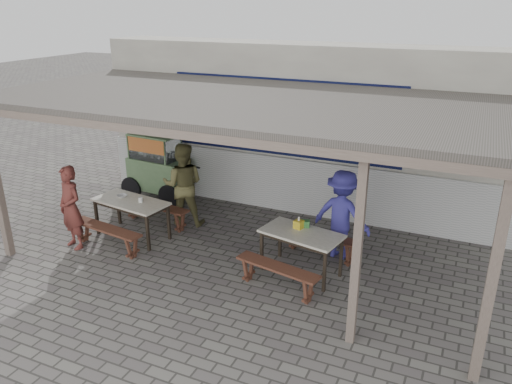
{
  "coord_description": "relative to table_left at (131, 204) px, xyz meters",
  "views": [
    {
      "loc": [
        3.48,
        -6.52,
        4.29
      ],
      "look_at": [
        0.14,
        0.9,
        1.18
      ],
      "focal_mm": 35.0,
      "sensor_mm": 36.0,
      "label": 1
    }
  ],
  "objects": [
    {
      "name": "back_wall",
      "position": [
        2.31,
        3.05,
        1.05
      ],
      "size": [
        9.0,
        1.28,
        3.5
      ],
      "color": "beige",
      "rests_on": "ground"
    },
    {
      "name": "warung_roof",
      "position": [
        2.33,
        0.37,
        2.04
      ],
      "size": [
        9.0,
        4.21,
        2.81
      ],
      "color": "#514B45",
      "rests_on": "ground"
    },
    {
      "name": "condiment_jar",
      "position": [
        0.22,
        0.02,
        0.13
      ],
      "size": [
        0.09,
        0.09,
        0.1
      ],
      "primitive_type": "cylinder",
      "color": "silver",
      "rests_on": "table_left"
    },
    {
      "name": "patron_wall_side",
      "position": [
        0.6,
        0.93,
        0.18
      ],
      "size": [
        1.01,
        0.91,
        1.71
      ],
      "primitive_type": "imported",
      "rotation": [
        0.0,
        0.0,
        3.52
      ],
      "color": "brown",
      "rests_on": "ground"
    },
    {
      "name": "donation_box",
      "position": [
        3.41,
        0.24,
        0.14
      ],
      "size": [
        0.2,
        0.16,
        0.12
      ],
      "primitive_type": "cube",
      "rotation": [
        0.0,
        0.0,
        0.25
      ],
      "color": "#337435",
      "rests_on": "table_right"
    },
    {
      "name": "bench_right_street",
      "position": [
        3.3,
        -0.69,
        -0.34
      ],
      "size": [
        1.45,
        0.55,
        0.45
      ],
      "rotation": [
        0.0,
        0.0,
        -0.2
      ],
      "color": "brown",
      "rests_on": "ground"
    },
    {
      "name": "vendor_cart",
      "position": [
        -0.67,
        1.86,
        0.17
      ],
      "size": [
        1.97,
        0.85,
        1.55
      ],
      "rotation": [
        0.0,
        0.0,
        -0.07
      ],
      "color": "#688B5C",
      "rests_on": "ground"
    },
    {
      "name": "condiment_bowl",
      "position": [
        -0.25,
        0.08,
        0.1
      ],
      "size": [
        0.25,
        0.25,
        0.05
      ],
      "primitive_type": "imported",
      "rotation": [
        0.0,
        0.0,
        -0.41
      ],
      "color": "white",
      "rests_on": "table_left"
    },
    {
      "name": "bench_left_street",
      "position": [
        -0.09,
        -0.65,
        -0.33
      ],
      "size": [
        1.6,
        0.5,
        0.45
      ],
      "rotation": [
        0.0,
        0.0,
        -0.14
      ],
      "color": "brown",
      "rests_on": "ground"
    },
    {
      "name": "tissue_box",
      "position": [
        3.34,
        0.15,
        0.15
      ],
      "size": [
        0.17,
        0.17,
        0.14
      ],
      "primitive_type": "cube",
      "rotation": [
        0.0,
        0.0,
        -0.26
      ],
      "color": "gold",
      "rests_on": "table_right"
    },
    {
      "name": "ground",
      "position": [
        2.31,
        -0.52,
        -0.67
      ],
      "size": [
        60.0,
        60.0,
        0.0
      ],
      "primitive_type": "plane",
      "color": "#5F5C56",
      "rests_on": "ground"
    },
    {
      "name": "patron_street_side",
      "position": [
        -0.72,
        -0.8,
        0.11
      ],
      "size": [
        0.66,
        0.52,
        1.57
      ],
      "primitive_type": "imported",
      "rotation": [
        0.0,
        0.0,
        -0.29
      ],
      "color": "maroon",
      "rests_on": "ground"
    },
    {
      "name": "table_right",
      "position": [
        3.44,
        0.01,
        -0.0
      ],
      "size": [
        1.43,
        0.94,
        0.75
      ],
      "rotation": [
        0.0,
        0.0,
        -0.2
      ],
      "color": "silver",
      "rests_on": "ground"
    },
    {
      "name": "table_left",
      "position": [
        0.0,
        0.0,
        0.0
      ],
      "size": [
        1.55,
        0.88,
        0.75
      ],
      "rotation": [
        0.0,
        0.0,
        -0.14
      ],
      "color": "silver",
      "rests_on": "ground"
    },
    {
      "name": "bench_right_wall",
      "position": [
        3.58,
        0.71,
        -0.34
      ],
      "size": [
        1.45,
        0.55,
        0.45
      ],
      "rotation": [
        0.0,
        0.0,
        -0.2
      ],
      "color": "brown",
      "rests_on": "ground"
    },
    {
      "name": "bench_left_wall",
      "position": [
        0.09,
        0.65,
        -0.33
      ],
      "size": [
        1.6,
        0.5,
        0.45
      ],
      "rotation": [
        0.0,
        0.0,
        -0.14
      ],
      "color": "brown",
      "rests_on": "ground"
    },
    {
      "name": "patron_right_table",
      "position": [
        3.88,
        0.87,
        0.13
      ],
      "size": [
        1.12,
        0.76,
        1.61
      ],
      "primitive_type": "imported",
      "rotation": [
        0.0,
        0.0,
        2.98
      ],
      "color": "#3A3598",
      "rests_on": "ground"
    }
  ]
}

